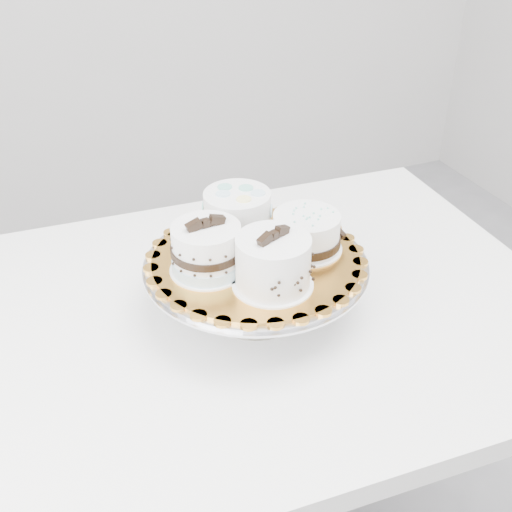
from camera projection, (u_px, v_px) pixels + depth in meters
name	position (u px, v px, depth m)	size (l,w,h in m)	color
table	(221.00, 350.00, 1.11)	(1.20, 0.83, 0.75)	white
cake_stand	(256.00, 276.00, 1.04)	(0.36, 0.36, 0.10)	gray
cake_board	(256.00, 259.00, 1.02)	(0.33, 0.33, 0.00)	orange
cake_swirl	(273.00, 264.00, 0.94)	(0.15, 0.15, 0.10)	white
cake_banded	(207.00, 251.00, 0.97)	(0.12, 0.12, 0.10)	white
cake_dots	(237.00, 215.00, 1.05)	(0.14, 0.14, 0.08)	white
cake_ribbon	(307.00, 233.00, 1.03)	(0.13, 0.13, 0.07)	white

